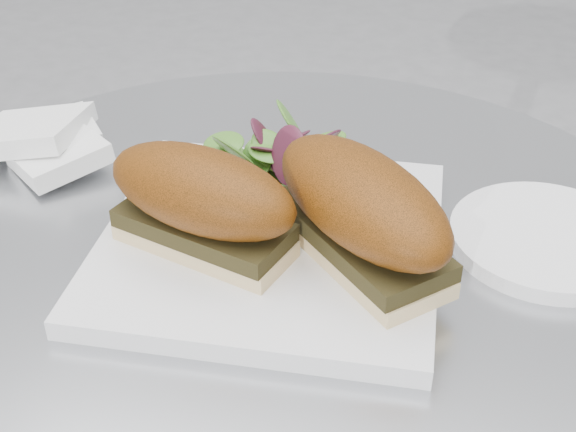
# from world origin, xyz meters

# --- Properties ---
(plate) EXTENTS (0.28, 0.28, 0.02)m
(plate) POSITION_xyz_m (-0.01, 0.01, 0.74)
(plate) COLOR white
(plate) RESTS_ON table
(sandwich_left) EXTENTS (0.17, 0.11, 0.08)m
(sandwich_left) POSITION_xyz_m (-0.05, -0.03, 0.79)
(sandwich_left) COLOR #F2DD97
(sandwich_left) RESTS_ON plate
(sandwich_right) EXTENTS (0.18, 0.18, 0.08)m
(sandwich_right) POSITION_xyz_m (0.06, -0.01, 0.79)
(sandwich_right) COLOR #F2DD97
(sandwich_right) RESTS_ON plate
(salad) EXTENTS (0.11, 0.11, 0.05)m
(salad) POSITION_xyz_m (-0.03, 0.08, 0.77)
(salad) COLOR #538C2D
(salad) RESTS_ON plate
(napkin) EXTENTS (0.15, 0.15, 0.02)m
(napkin) POSITION_xyz_m (-0.25, 0.08, 0.74)
(napkin) COLOR white
(napkin) RESTS_ON table
(saucer) EXTENTS (0.15, 0.15, 0.01)m
(saucer) POSITION_xyz_m (0.20, 0.07, 0.74)
(saucer) COLOR white
(saucer) RESTS_ON table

